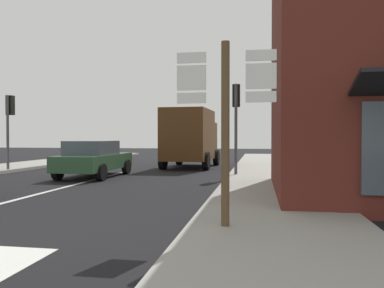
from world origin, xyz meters
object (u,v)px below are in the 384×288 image
sedan_far (94,158)px  traffic_light_near_left (10,115)px  delivery_truck (191,137)px  route_sign_post (225,119)px  traffic_light_near_right (236,109)px

sedan_far → traffic_light_near_left: (-4.82, 1.52, 1.87)m
delivery_truck → sedan_far: bearing=-118.6°
route_sign_post → traffic_light_near_left: size_ratio=0.90×
delivery_truck → traffic_light_near_left: (-7.83, -4.01, 0.98)m
delivery_truck → route_sign_post: size_ratio=1.59×
sedan_far → delivery_truck: 6.36m
delivery_truck → traffic_light_near_right: size_ratio=1.36×
traffic_light_near_left → route_sign_post: bearing=-42.2°
route_sign_post → traffic_light_near_left: (-10.86, 9.85, 0.72)m
sedan_far → traffic_light_near_right: 6.09m
sedan_far → delivery_truck: (3.01, 5.53, 0.89)m
sedan_far → route_sign_post: size_ratio=1.32×
delivery_truck → traffic_light_near_left: 8.85m
sedan_far → traffic_light_near_right: (5.69, 0.86, 2.01)m
traffic_light_near_right → delivery_truck: bearing=119.8°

